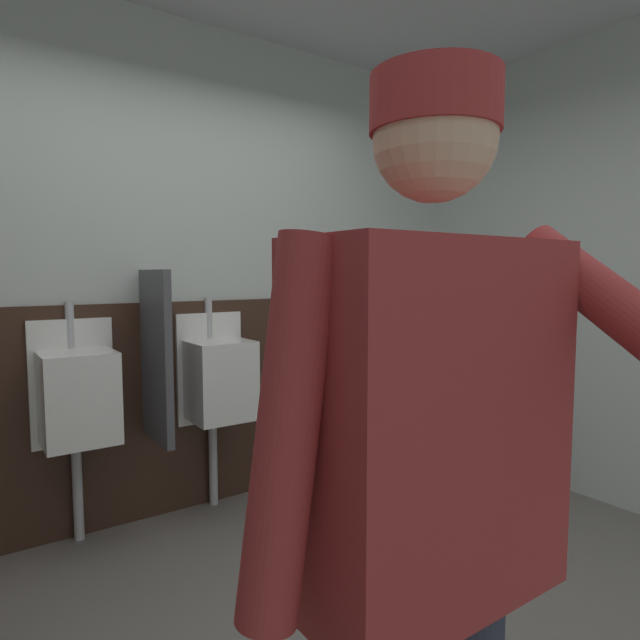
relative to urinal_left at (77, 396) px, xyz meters
name	(u,v)px	position (x,y,z in m)	size (l,w,h in m)	color
wall_back	(167,270)	(0.54, 0.22, 0.62)	(4.90, 0.12, 2.80)	silver
wainscot_band_back	(175,407)	(0.54, 0.14, -0.17)	(4.30, 0.03, 1.22)	#382319
urinal_left	(77,396)	(0.00, 0.00, 0.00)	(0.40, 0.34, 1.24)	white
urinal_middle	(218,379)	(0.75, 0.00, 0.00)	(0.40, 0.34, 1.24)	white
urinal_right	(324,366)	(1.50, 0.00, 0.00)	(0.40, 0.34, 1.24)	white
privacy_divider_panel	(156,356)	(0.38, -0.07, 0.17)	(0.04, 0.40, 0.90)	#4C4C51
person	(432,495)	(0.17, -2.20, 0.22)	(0.70, 0.60, 1.70)	#2D3342
trash_bin	(475,430)	(2.35, -0.55, -0.44)	(0.40, 0.40, 0.68)	#38383D
soap_dispenser	(385,271)	(2.12, 0.12, 0.62)	(0.10, 0.07, 0.18)	silver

